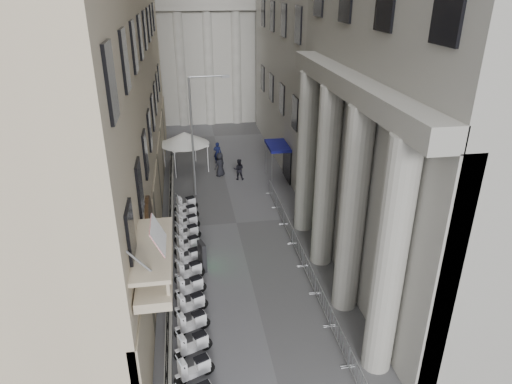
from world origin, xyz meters
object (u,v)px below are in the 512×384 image
security_tent (191,139)px  info_kiosk (202,256)px  street_lamp (197,126)px  pedestrian_a (218,153)px  pedestrian_b (239,169)px

security_tent → info_kiosk: (0.02, -14.94, -1.91)m
street_lamp → security_tent: bearing=90.0°
street_lamp → info_kiosk: 10.98m
street_lamp → pedestrian_a: bearing=69.4°
security_tent → pedestrian_a: bearing=32.9°
security_tent → info_kiosk: size_ratio=2.39×
security_tent → info_kiosk: bearing=-89.9°
security_tent → street_lamp: (0.38, -4.89, 2.52)m
security_tent → street_lamp: 5.51m
street_lamp → pedestrian_b: street_lamp is taller
street_lamp → info_kiosk: bearing=-96.4°
pedestrian_a → pedestrian_b: (1.38, -3.95, -0.09)m
pedestrian_b → info_kiosk: bearing=83.6°
info_kiosk → pedestrian_a: bearing=65.5°
info_kiosk → pedestrian_a: pedestrian_a is taller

